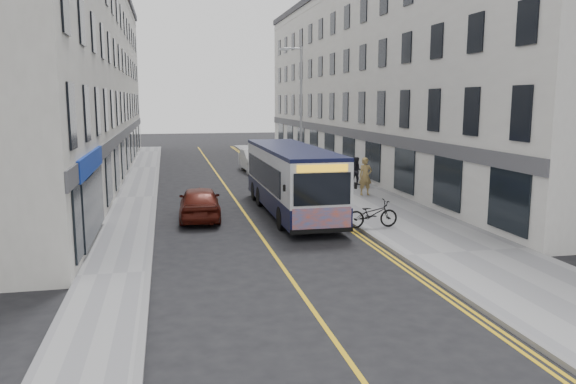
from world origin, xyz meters
name	(u,v)px	position (x,y,z in m)	size (l,w,h in m)	color
ground	(275,256)	(0.00, 0.00, 0.00)	(140.00, 140.00, 0.00)	black
pavement_east	(344,191)	(6.25, 12.00, 0.06)	(4.50, 64.00, 0.12)	gray
pavement_west	(136,198)	(-5.00, 12.00, 0.06)	(2.00, 64.00, 0.12)	gray
kerb_east	(305,192)	(4.00, 12.00, 0.07)	(0.18, 64.00, 0.13)	slate
kerb_west	(155,197)	(-4.00, 12.00, 0.07)	(0.18, 64.00, 0.13)	slate
road_centre_line	(232,196)	(0.00, 12.00, 0.00)	(0.12, 64.00, 0.01)	gold
road_dbl_yellow_inner	(297,193)	(3.55, 12.00, 0.00)	(0.10, 64.00, 0.01)	gold
road_dbl_yellow_outer	(300,193)	(3.75, 12.00, 0.00)	(0.10, 64.00, 0.01)	gold
terrace_east	(377,79)	(11.50, 21.00, 6.50)	(6.00, 46.00, 13.00)	silver
terrace_west	(73,77)	(-9.00, 21.00, 6.50)	(6.00, 46.00, 13.00)	silver
streetlamp	(300,112)	(4.17, 14.00, 4.38)	(1.32, 0.18, 8.00)	#95989D
city_bus	(291,177)	(2.02, 6.67, 1.64)	(2.41, 10.32, 3.00)	black
bicycle	(372,214)	(4.40, 2.75, 0.66)	(0.72, 2.06, 1.08)	black
pedestrian_near	(365,176)	(6.77, 10.03, 1.11)	(0.72, 0.47, 1.97)	#9B7E46
pedestrian_far	(357,171)	(7.48, 13.39, 0.94)	(0.80, 0.62, 1.65)	black
car_white	(255,161)	(2.78, 21.76, 0.79)	(1.67, 4.78, 1.57)	white
car_maroon	(200,203)	(-2.04, 6.29, 0.73)	(1.72, 4.27, 1.45)	#50150D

